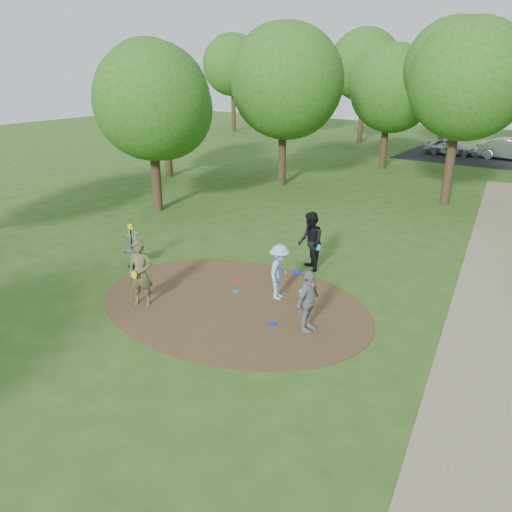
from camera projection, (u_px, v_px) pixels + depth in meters
The scene contains 15 objects.
ground at pixel (233, 303), 14.58m from camera, with size 100.00×100.00×0.00m, color #2D5119.
dirt_clearing at pixel (233, 303), 14.58m from camera, with size 8.40×8.40×0.02m, color #47301C.
footpath at pixel (484, 339), 12.68m from camera, with size 2.00×40.00×0.01m, color #8C7A5B.
parking_lot at pixel (501, 160), 36.59m from camera, with size 14.00×8.00×0.01m, color black.
player_observer_with_disc at pixel (141, 273), 14.16m from camera, with size 0.85×0.74×1.96m.
player_throwing_with_disc at pixel (279, 272), 14.59m from camera, with size 1.18×1.22×1.69m.
player_walking_with_disc at pixel (310, 242), 16.53m from camera, with size 1.22×1.25×2.04m.
player_waiting_with_disc at pixel (308, 302), 12.78m from camera, with size 0.46×1.00×1.69m.
disc_ground_cyan at pixel (236, 291), 15.27m from camera, with size 0.22×0.22×0.02m, color #177BBB.
disc_ground_blue at pixel (273, 324), 13.35m from camera, with size 0.22×0.22×0.02m, color #0B2CCA.
disc_ground_red at pixel (238, 281), 16.03m from camera, with size 0.22×0.22×0.02m, color #D41543.
car_left at pixel (450, 147), 38.33m from camera, with size 1.46×3.64×1.24m, color #B0B4B8.
car_right at pixel (512, 150), 36.07m from camera, with size 1.62×4.65×1.53m, color #A5AAAD.
disc_golf_basket at pixel (132, 243), 16.88m from camera, with size 0.63×0.63×1.54m.
tree_ring at pixel (383, 103), 19.74m from camera, with size 36.91×45.25×8.69m.
Camera 1 is at (7.99, -10.42, 6.52)m, focal length 35.00 mm.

